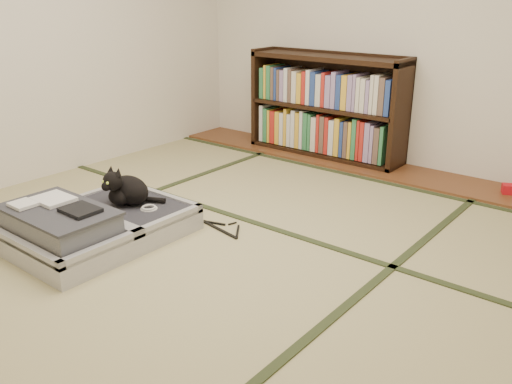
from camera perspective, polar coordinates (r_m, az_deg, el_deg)
The scene contains 8 objects.
floor at distance 3.37m, azimuth -4.41°, elevation -5.41°, with size 4.50×4.50×0.00m, color tan.
wood_strip at distance 4.92m, azimuth 11.68°, elevation 2.70°, with size 4.00×0.50×0.02m, color brown.
tatami_borders at distance 3.71m, azimuth 0.79°, elevation -2.79°, with size 4.00×4.50×0.01m.
bookcase at distance 5.10m, azimuth 7.37°, elevation 8.71°, with size 1.51×0.34×0.97m.
suitcase at distance 3.50m, azimuth -16.87°, elevation -3.36°, with size 0.79×1.05×0.31m.
cat at distance 3.61m, azimuth -13.55°, elevation 0.25°, with size 0.35×0.35×0.28m.
cable_coil at distance 3.53m, azimuth -11.21°, elevation -1.68°, with size 0.11×0.11×0.03m.
hanger at distance 3.56m, azimuth -3.54°, elevation -3.80°, with size 0.38×0.20×0.01m.
Camera 1 is at (2.10, -2.20, 1.46)m, focal length 38.00 mm.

